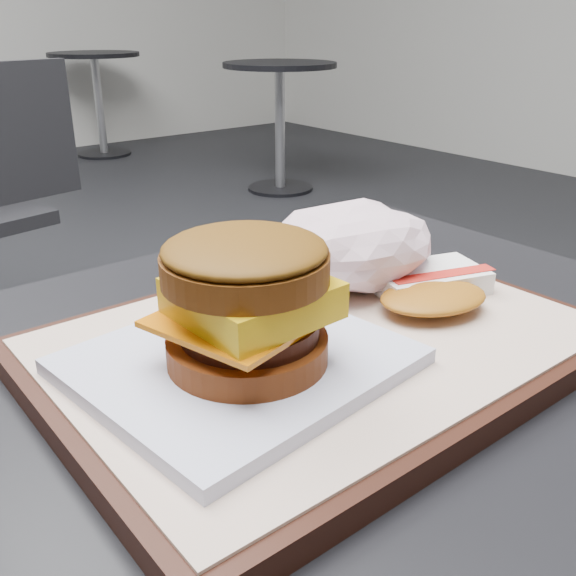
# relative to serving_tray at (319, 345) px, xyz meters

# --- Properties ---
(serving_tray) EXTENTS (0.38, 0.28, 0.02)m
(serving_tray) POSITION_rel_serving_tray_xyz_m (0.00, 0.00, 0.00)
(serving_tray) COLOR black
(serving_tray) RESTS_ON customer_table
(breakfast_sandwich) EXTENTS (0.21, 0.19, 0.09)m
(breakfast_sandwich) POSITION_rel_serving_tray_xyz_m (-0.07, -0.01, 0.05)
(breakfast_sandwich) COLOR white
(breakfast_sandwich) RESTS_ON serving_tray
(hash_brown) EXTENTS (0.13, 0.11, 0.02)m
(hash_brown) POSITION_rel_serving_tray_xyz_m (0.11, -0.01, 0.02)
(hash_brown) COLOR white
(hash_brown) RESTS_ON serving_tray
(crumpled_wrapper) EXTENTS (0.15, 0.12, 0.07)m
(crumpled_wrapper) POSITION_rel_serving_tray_xyz_m (0.08, 0.05, 0.04)
(crumpled_wrapper) COLOR white
(crumpled_wrapper) RESTS_ON serving_tray
(bg_table_near) EXTENTS (0.66, 0.66, 0.75)m
(bg_table_near) POSITION_rel_serving_tray_xyz_m (2.14, 2.77, -0.22)
(bg_table_near) COLOR black
(bg_table_near) RESTS_ON ground
(bg_table_far) EXTENTS (0.66, 0.66, 0.75)m
(bg_table_far) POSITION_rel_serving_tray_xyz_m (1.74, 4.47, -0.22)
(bg_table_far) COLOR black
(bg_table_far) RESTS_ON ground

